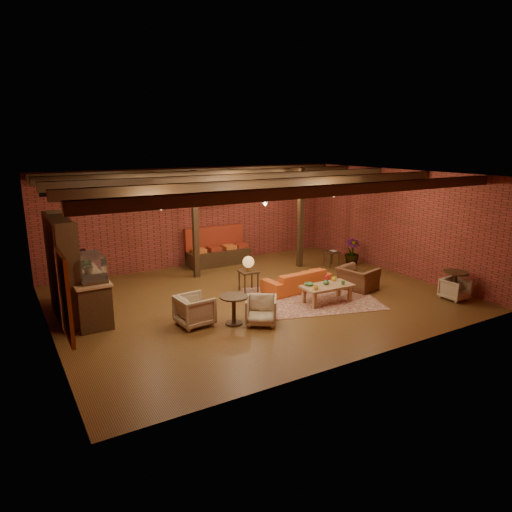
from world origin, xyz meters
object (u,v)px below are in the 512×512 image
side_table_lamp (248,265)px  armchair_b (261,309)px  round_table_left (234,305)px  side_table_book (331,253)px  armchair_far (455,288)px  armchair_a (195,309)px  round_table_right (455,281)px  plant_tall (353,226)px  armchair_right (358,275)px  coffee_table (327,287)px  sofa (297,280)px

side_table_lamp → armchair_b: bearing=-112.4°
round_table_left → side_table_book: bearing=28.5°
round_table_left → armchair_far: 5.93m
round_table_left → armchair_a: bearing=152.6°
round_table_right → plant_tall: bearing=90.0°
armchair_right → armchair_far: (1.63, -1.90, -0.12)m
side_table_book → round_table_right: round_table_right is taller
side_table_lamp → side_table_book: side_table_lamp is taller
side_table_lamp → round_table_right: side_table_lamp is taller
round_table_left → coffee_table: bearing=1.6°
armchair_b → plant_tall: bearing=62.1°
sofa → armchair_right: (1.48, -0.81, 0.14)m
side_table_lamp → round_table_left: size_ratio=1.50×
coffee_table → side_table_book: size_ratio=2.65×
armchair_right → round_table_right: armchair_right is taller
round_table_left → round_table_right: round_table_right is taller
armchair_a → armchair_b: armchair_a is taller
sofa → plant_tall: size_ratio=0.74×
armchair_a → sofa: bearing=-80.4°
coffee_table → armchair_a: size_ratio=1.78×
round_table_left → armchair_a: 0.88m
armchair_right → plant_tall: plant_tall is taller
armchair_far → plant_tall: plant_tall is taller
armchair_right → side_table_book: 2.49m
armchair_far → sofa: bearing=137.0°
sofa → plant_tall: plant_tall is taller
round_table_left → armchair_b: size_ratio=0.95×
armchair_b → side_table_book: (4.55, 3.07, 0.10)m
armchair_b → plant_tall: plant_tall is taller
side_table_book → round_table_right: 4.23m
sofa → round_table_left: bearing=22.0°
sofa → armchair_b: 2.63m
round_table_left → armchair_a: (-0.78, 0.40, -0.07)m
coffee_table → round_table_right: (3.03, -1.50, 0.09)m
coffee_table → armchair_right: 1.46m
armchair_b → round_table_left: bearing=-176.6°
side_table_lamp → plant_tall: (4.33, 0.67, 0.56)m
side_table_lamp → armchair_far: 5.45m
sofa → round_table_left: 2.93m
round_table_left → side_table_lamp: bearing=52.3°
round_table_right → side_table_book: bearing=99.0°
armchair_right → side_table_book: armchair_right is taller
sofa → side_table_lamp: side_table_lamp is taller
armchair_a → armchair_b: 1.49m
coffee_table → round_table_right: size_ratio=1.81×
coffee_table → side_table_lamp: side_table_lamp is taller
coffee_table → armchair_b: bearing=-169.9°
armchair_far → plant_tall: (0.00, 3.94, 1.02)m
sofa → side_table_book: sofa is taller
coffee_table → armchair_right: armchair_right is taller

